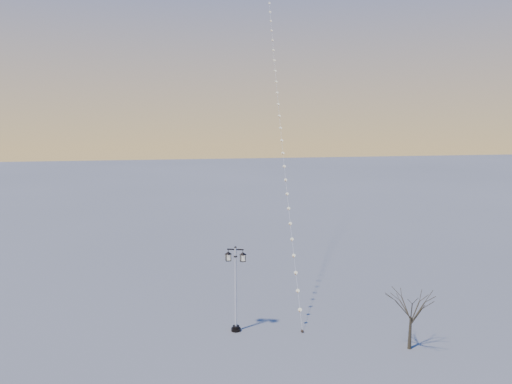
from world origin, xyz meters
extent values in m
plane|color=slate|center=(0.00, 0.00, 0.00)|extent=(300.00, 300.00, 0.00)
cylinder|color=black|center=(-3.05, 3.14, 0.09)|extent=(0.63, 0.63, 0.18)
cylinder|color=black|center=(-3.05, 3.14, 0.26)|extent=(0.45, 0.45, 0.16)
cylinder|color=silver|center=(-3.05, 3.14, 3.00)|extent=(0.15, 0.15, 5.31)
cylinder|color=black|center=(-3.05, 3.14, 5.03)|extent=(0.23, 0.23, 0.07)
cube|color=black|center=(-3.05, 3.14, 5.48)|extent=(1.03, 0.43, 0.07)
sphere|color=black|center=(-3.05, 3.14, 5.62)|extent=(0.16, 0.16, 0.16)
pyramid|color=black|center=(-3.50, 3.30, 5.31)|extent=(0.50, 0.50, 0.16)
cube|color=beige|center=(-3.50, 3.30, 4.96)|extent=(0.29, 0.29, 0.38)
cube|color=black|center=(-3.50, 3.30, 4.75)|extent=(0.34, 0.34, 0.05)
pyramid|color=black|center=(-2.60, 2.98, 5.31)|extent=(0.50, 0.50, 0.16)
cube|color=beige|center=(-2.60, 2.98, 4.96)|extent=(0.29, 0.29, 0.38)
cube|color=black|center=(-2.60, 2.98, 4.75)|extent=(0.34, 0.34, 0.05)
cone|color=#322C1E|center=(6.86, -1.32, 0.99)|extent=(0.23, 0.23, 1.98)
cylinder|color=#35281C|center=(1.15, 2.08, 0.09)|extent=(0.17, 0.17, 0.17)
cylinder|color=black|center=(1.15, 2.08, 0.11)|extent=(0.03, 0.03, 0.21)
cone|color=orange|center=(3.50, 18.64, 16.00)|extent=(0.07, 0.07, 0.24)
cylinder|color=white|center=(1.15, 2.08, 0.51)|extent=(0.01, 0.01, 0.68)
camera|label=1|loc=(-7.41, -26.29, 13.57)|focal=33.64mm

